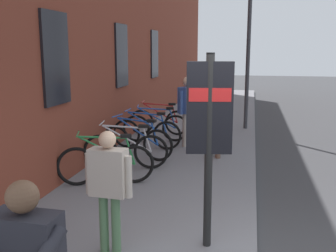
{
  "coord_description": "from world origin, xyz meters",
  "views": [
    {
      "loc": [
        -4.28,
        0.15,
        2.55
      ],
      "look_at": [
        2.33,
        1.57,
        1.23
      ],
      "focal_mm": 41.8,
      "sensor_mm": 36.0,
      "label": 1
    }
  ],
  "objects_px": {
    "pedestrian_near_bus": "(219,118)",
    "street_lamp": "(249,31)",
    "transit_info_sign": "(209,121)",
    "bicycle_leaning_wall": "(147,133)",
    "pedestrian_by_facade": "(109,180)",
    "bicycle_far_end": "(106,164)",
    "bicycle_nearest_sign": "(160,121)",
    "pedestrian_crossing_street": "(187,104)",
    "bicycle_beside_lamp": "(137,142)",
    "bicycle_under_window": "(156,127)",
    "bicycle_by_door": "(126,150)"
  },
  "relations": [
    {
      "from": "bicycle_nearest_sign",
      "to": "pedestrian_near_bus",
      "type": "distance_m",
      "value": 2.86
    },
    {
      "from": "bicycle_by_door",
      "to": "street_lamp",
      "type": "distance_m",
      "value": 5.97
    },
    {
      "from": "bicycle_nearest_sign",
      "to": "pedestrian_by_facade",
      "type": "bearing_deg",
      "value": -171.68
    },
    {
      "from": "bicycle_leaning_wall",
      "to": "bicycle_by_door",
      "type": "bearing_deg",
      "value": -179.42
    },
    {
      "from": "bicycle_under_window",
      "to": "street_lamp",
      "type": "xyz_separation_m",
      "value": [
        2.33,
        -2.31,
        2.59
      ]
    },
    {
      "from": "bicycle_by_door",
      "to": "street_lamp",
      "type": "height_order",
      "value": "street_lamp"
    },
    {
      "from": "bicycle_beside_lamp",
      "to": "bicycle_under_window",
      "type": "bearing_deg",
      "value": -0.64
    },
    {
      "from": "street_lamp",
      "to": "pedestrian_near_bus",
      "type": "bearing_deg",
      "value": 171.2
    },
    {
      "from": "pedestrian_crossing_street",
      "to": "pedestrian_near_bus",
      "type": "height_order",
      "value": "pedestrian_crossing_street"
    },
    {
      "from": "pedestrian_near_bus",
      "to": "street_lamp",
      "type": "distance_m",
      "value": 4.16
    },
    {
      "from": "transit_info_sign",
      "to": "pedestrian_crossing_street",
      "type": "xyz_separation_m",
      "value": [
        5.08,
        1.1,
        -0.52
      ]
    },
    {
      "from": "bicycle_leaning_wall",
      "to": "pedestrian_crossing_street",
      "type": "height_order",
      "value": "pedestrian_crossing_street"
    },
    {
      "from": "pedestrian_by_facade",
      "to": "bicycle_far_end",
      "type": "bearing_deg",
      "value": 21.94
    },
    {
      "from": "bicycle_nearest_sign",
      "to": "pedestrian_crossing_street",
      "type": "height_order",
      "value": "pedestrian_crossing_street"
    },
    {
      "from": "street_lamp",
      "to": "bicycle_under_window",
      "type": "bearing_deg",
      "value": 135.22
    },
    {
      "from": "bicycle_beside_lamp",
      "to": "transit_info_sign",
      "type": "distance_m",
      "value": 4.34
    },
    {
      "from": "bicycle_beside_lamp",
      "to": "transit_info_sign",
      "type": "bearing_deg",
      "value": -151.25
    },
    {
      "from": "bicycle_far_end",
      "to": "bicycle_by_door",
      "type": "height_order",
      "value": "same"
    },
    {
      "from": "pedestrian_by_facade",
      "to": "bicycle_by_door",
      "type": "bearing_deg",
      "value": 14.98
    },
    {
      "from": "bicycle_far_end",
      "to": "transit_info_sign",
      "type": "relative_size",
      "value": 0.7
    },
    {
      "from": "pedestrian_crossing_street",
      "to": "bicycle_nearest_sign",
      "type": "bearing_deg",
      "value": 40.12
    },
    {
      "from": "bicycle_by_door",
      "to": "pedestrian_near_bus",
      "type": "height_order",
      "value": "pedestrian_near_bus"
    },
    {
      "from": "bicycle_nearest_sign",
      "to": "bicycle_far_end",
      "type": "bearing_deg",
      "value": -179.48
    },
    {
      "from": "bicycle_by_door",
      "to": "pedestrian_crossing_street",
      "type": "distance_m",
      "value": 2.46
    },
    {
      "from": "bicycle_by_door",
      "to": "pedestrian_by_facade",
      "type": "bearing_deg",
      "value": -165.02
    },
    {
      "from": "pedestrian_by_facade",
      "to": "bicycle_leaning_wall",
      "type": "bearing_deg",
      "value": 10.25
    },
    {
      "from": "bicycle_by_door",
      "to": "pedestrian_by_facade",
      "type": "height_order",
      "value": "pedestrian_by_facade"
    },
    {
      "from": "bicycle_far_end",
      "to": "bicycle_by_door",
      "type": "bearing_deg",
      "value": -2.72
    },
    {
      "from": "bicycle_by_door",
      "to": "pedestrian_by_facade",
      "type": "xyz_separation_m",
      "value": [
        -3.34,
        -0.89,
        0.54
      ]
    },
    {
      "from": "bicycle_by_door",
      "to": "bicycle_beside_lamp",
      "type": "bearing_deg",
      "value": -0.38
    },
    {
      "from": "pedestrian_by_facade",
      "to": "street_lamp",
      "type": "height_order",
      "value": "street_lamp"
    },
    {
      "from": "bicycle_far_end",
      "to": "pedestrian_by_facade",
      "type": "relative_size",
      "value": 1.11
    },
    {
      "from": "bicycle_beside_lamp",
      "to": "bicycle_nearest_sign",
      "type": "xyz_separation_m",
      "value": [
        2.6,
        0.09,
        0.0
      ]
    },
    {
      "from": "bicycle_leaning_wall",
      "to": "pedestrian_near_bus",
      "type": "height_order",
      "value": "pedestrian_near_bus"
    },
    {
      "from": "bicycle_leaning_wall",
      "to": "transit_info_sign",
      "type": "bearing_deg",
      "value": -156.16
    },
    {
      "from": "bicycle_far_end",
      "to": "bicycle_nearest_sign",
      "type": "xyz_separation_m",
      "value": [
        4.37,
        0.04,
        0.0
      ]
    },
    {
      "from": "bicycle_nearest_sign",
      "to": "pedestrian_crossing_street",
      "type": "bearing_deg",
      "value": -139.88
    },
    {
      "from": "pedestrian_by_facade",
      "to": "pedestrian_crossing_street",
      "type": "bearing_deg",
      "value": -0.16
    },
    {
      "from": "bicycle_far_end",
      "to": "bicycle_beside_lamp",
      "type": "height_order",
      "value": "same"
    },
    {
      "from": "bicycle_by_door",
      "to": "bicycle_leaning_wall",
      "type": "relative_size",
      "value": 0.99
    },
    {
      "from": "bicycle_far_end",
      "to": "pedestrian_by_facade",
      "type": "xyz_separation_m",
      "value": [
        -2.34,
        -0.94,
        0.54
      ]
    },
    {
      "from": "transit_info_sign",
      "to": "bicycle_leaning_wall",
      "type": "bearing_deg",
      "value": 23.84
    },
    {
      "from": "bicycle_under_window",
      "to": "street_lamp",
      "type": "distance_m",
      "value": 4.18
    },
    {
      "from": "bicycle_far_end",
      "to": "bicycle_beside_lamp",
      "type": "distance_m",
      "value": 1.77
    },
    {
      "from": "transit_info_sign",
      "to": "pedestrian_near_bus",
      "type": "relative_size",
      "value": 1.59
    },
    {
      "from": "bicycle_beside_lamp",
      "to": "bicycle_under_window",
      "type": "xyz_separation_m",
      "value": [
        1.74,
        -0.02,
        0.0
      ]
    },
    {
      "from": "bicycle_under_window",
      "to": "pedestrian_near_bus",
      "type": "distance_m",
      "value": 2.22
    },
    {
      "from": "transit_info_sign",
      "to": "street_lamp",
      "type": "relative_size",
      "value": 0.48
    },
    {
      "from": "bicycle_beside_lamp",
      "to": "street_lamp",
      "type": "xyz_separation_m",
      "value": [
        4.07,
        -2.33,
        2.59
      ]
    },
    {
      "from": "bicycle_far_end",
      "to": "pedestrian_by_facade",
      "type": "bearing_deg",
      "value": -158.06
    }
  ]
}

